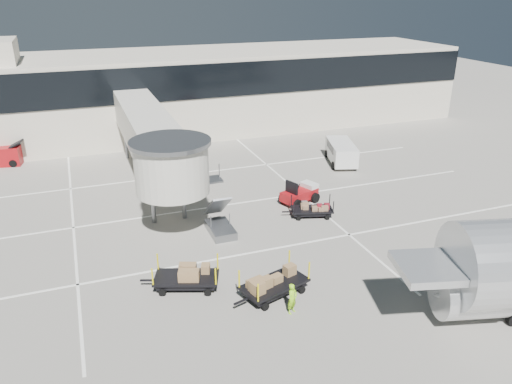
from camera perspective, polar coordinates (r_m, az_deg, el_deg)
ground at (r=27.58m, az=1.78°, el=-8.72°), size 140.00×140.00×0.00m
lane_markings at (r=35.25m, az=-4.94°, el=-1.47°), size 40.00×30.00×0.02m
terminal at (r=53.42m, az=-10.91°, el=11.15°), size 64.00×12.11×15.20m
jet_bridge at (r=35.85m, az=-11.57°, el=5.85°), size 5.70×20.40×6.03m
baggage_tug at (r=35.43m, az=5.05°, el=-0.22°), size 2.99×2.49×1.78m
suitcase_cart at (r=33.46m, az=6.26°, el=-2.01°), size 3.42×2.10×1.31m
box_cart_near at (r=25.11m, az=2.02°, el=-10.47°), size 4.21×2.58×1.62m
box_cart_far at (r=25.95m, az=-7.84°, el=-9.54°), size 4.03×2.63×1.56m
ground_worker at (r=23.88m, az=4.18°, el=-12.05°), size 0.67×0.60×1.55m
minivan at (r=43.89m, az=9.69°, el=4.70°), size 3.28×5.14×1.81m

